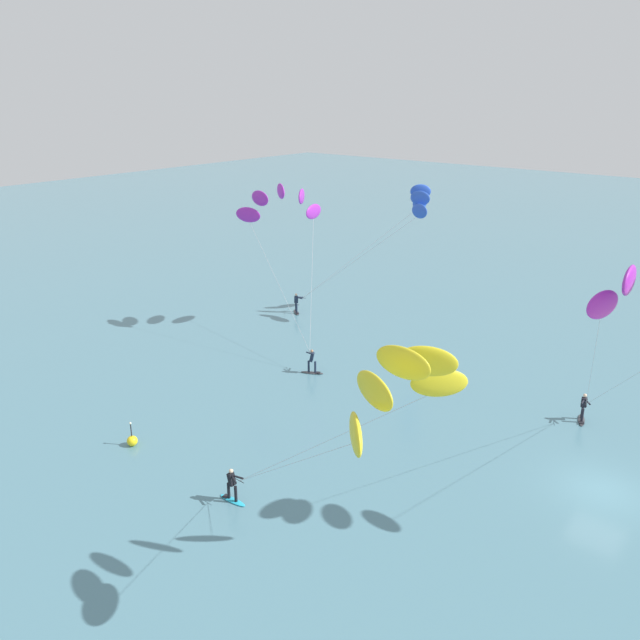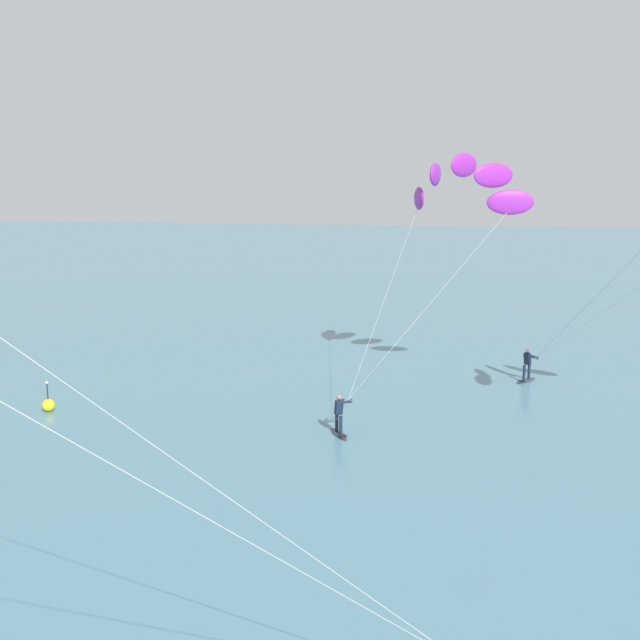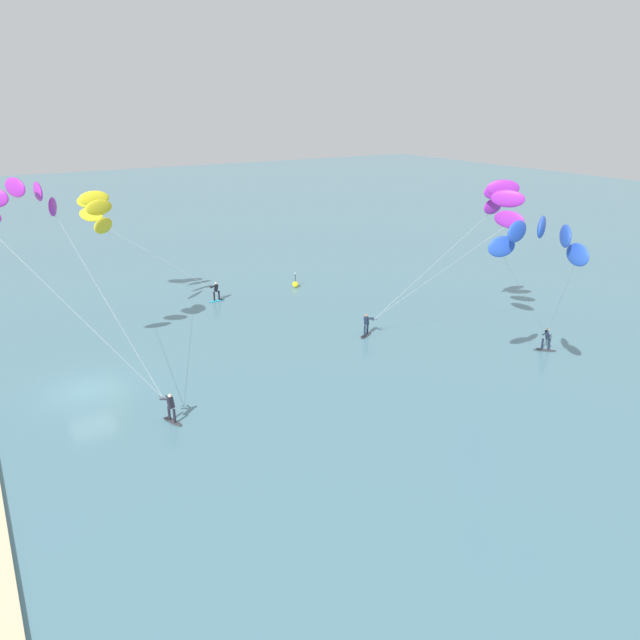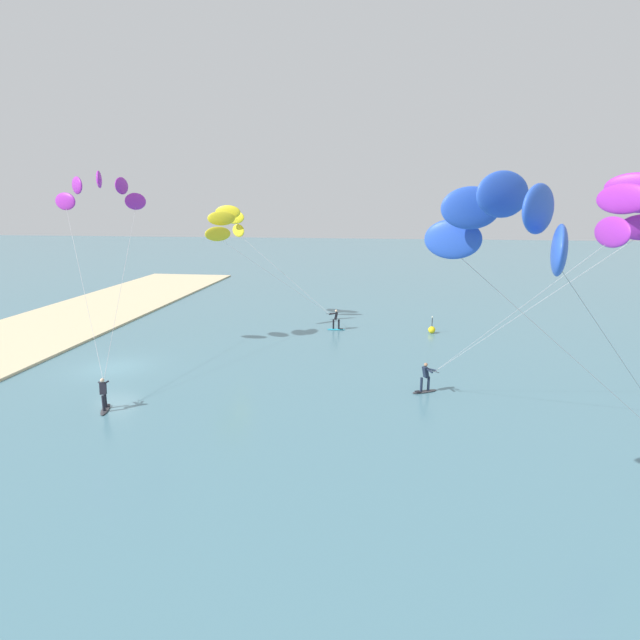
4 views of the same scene
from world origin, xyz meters
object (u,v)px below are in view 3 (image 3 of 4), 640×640
object	(u,v)px
kitesurfer_nearshore	(23,208)
kitesurfer_downwind	(540,246)
kitesurfer_mid_water	(497,205)
marker_buoy	(295,284)
kitesurfer_far_out	(100,213)

from	to	relation	value
kitesurfer_nearshore	kitesurfer_downwind	distance (m)	27.84
kitesurfer_mid_water	marker_buoy	distance (m)	20.85
kitesurfer_mid_water	kitesurfer_far_out	xyz separation A→B (m)	(-18.17, -21.64, -1.26)
kitesurfer_nearshore	kitesurfer_mid_water	xyz separation A→B (m)	(9.23, 27.42, -0.91)
kitesurfer_mid_water	kitesurfer_downwind	world-z (taller)	kitesurfer_mid_water
kitesurfer_downwind	marker_buoy	world-z (taller)	kitesurfer_downwind
kitesurfer_mid_water	kitesurfer_downwind	bearing A→B (deg)	-35.16
kitesurfer_nearshore	kitesurfer_downwind	world-z (taller)	kitesurfer_nearshore
marker_buoy	kitesurfer_mid_water	bearing A→B (deg)	17.03
kitesurfer_mid_water	kitesurfer_downwind	distance (m)	10.38
kitesurfer_nearshore	marker_buoy	bearing A→B (deg)	111.50
marker_buoy	kitesurfer_far_out	bearing A→B (deg)	-91.07
kitesurfer_nearshore	kitesurfer_downwind	size ratio (longest dim) A/B	1.12
kitesurfer_far_out	marker_buoy	bearing A→B (deg)	88.93
kitesurfer_nearshore	marker_buoy	xyz separation A→B (m)	(-8.64, 21.95, -10.15)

